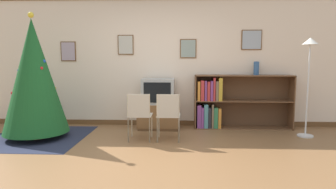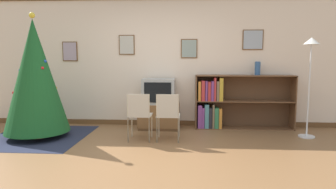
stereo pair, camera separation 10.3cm
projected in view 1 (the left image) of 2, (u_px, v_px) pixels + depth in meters
ground_plane at (144, 158)px, 4.24m from camera, size 24.00×24.00×0.00m
wall_back at (157, 61)px, 6.25m from camera, size 8.61×0.11×2.70m
area_rug at (37, 137)px, 5.34m from camera, size 1.68×1.83×0.01m
christmas_tree at (34, 76)px, 5.20m from camera, size 1.12×1.12×2.18m
tv_console at (158, 116)px, 6.04m from camera, size 0.81×0.55×0.51m
television at (158, 91)px, 5.97m from camera, size 0.64×0.52×0.50m
folding_chair_left at (140, 114)px, 5.08m from camera, size 0.40×0.40×0.82m
folding_chair_right at (168, 114)px, 5.06m from camera, size 0.40×0.40×0.82m
bookshelf at (225, 103)px, 6.05m from camera, size 1.94×0.36×1.08m
vase at (256, 68)px, 5.97m from camera, size 0.11×0.11×0.27m
standing_lamp at (309, 61)px, 5.27m from camera, size 0.28×0.28×1.77m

